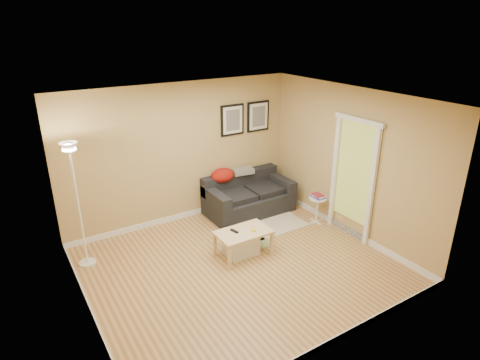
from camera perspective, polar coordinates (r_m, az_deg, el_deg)
The scene contains 25 objects.
floor at distance 6.52m, azimuth -0.14°, elevation -11.95°, with size 4.50×4.50×0.00m, color tan.
ceiling at distance 5.52m, azimuth -0.16°, elevation 11.11°, with size 4.50×4.50×0.00m, color white.
wall_back at distance 7.57m, azimuth -8.19°, elevation 3.68°, with size 4.50×4.50×0.00m, color tan.
wall_front at distance 4.52m, azimuth 13.59°, elevation -9.84°, with size 4.50×4.50×0.00m, color tan.
wall_left at distance 5.20m, azimuth -21.86°, elevation -6.47°, with size 4.00×4.00×0.00m, color tan.
wall_right at distance 7.27m, azimuth 15.11°, elevation 2.36°, with size 4.00×4.00×0.00m, color tan.
baseboard_back at distance 8.03m, azimuth -7.69°, elevation -4.85°, with size 4.50×0.02×0.10m, color white.
baseboard_front at distance 5.27m, azimuth 12.24°, elevation -21.46°, with size 4.50×0.02×0.10m, color white.
baseboard_left at distance 5.86m, azimuth -19.99°, elevation -17.31°, with size 0.02×4.00×0.10m, color white.
baseboard_right at distance 7.75m, azimuth 14.16°, elevation -6.40°, with size 0.02×4.00×0.10m, color white.
sofa at distance 8.04m, azimuth 1.29°, elevation -2.05°, with size 1.70×0.90×0.75m, color black, non-canonical shape.
red_throw at distance 7.92m, azimuth -2.45°, elevation 0.65°, with size 0.48×0.36×0.28m, color maroon, non-canonical shape.
plaid_throw at distance 8.12m, azimuth 0.36°, elevation 1.29°, with size 0.42×0.26×0.10m, color tan, non-canonical shape.
framed_print_left at distance 7.89m, azimuth -1.08°, elevation 8.41°, with size 0.50×0.04×0.60m, color black, non-canonical shape.
framed_print_right at distance 8.21m, azimuth 2.55°, elevation 8.92°, with size 0.50×0.04×0.60m, color black, non-canonical shape.
area_rug at distance 7.74m, azimuth 4.26°, elevation -6.16°, with size 1.25×0.85×0.01m, color beige.
green_runner at distance 7.07m, azimuth 1.20°, elevation -8.99°, with size 0.70×0.50×0.01m, color #668C4C.
coffee_table at distance 6.68m, azimuth 0.47°, elevation -8.85°, with size 0.87×0.53×0.44m, color beige, non-canonical shape.
remote_control at distance 6.56m, azimuth -0.81°, elevation -7.16°, with size 0.05×0.16×0.02m, color black.
tape_roll at distance 6.57m, azimuth 1.88°, elevation -7.07°, with size 0.07×0.07×0.03m, color yellow.
storage_bin at distance 6.73m, azimuth 0.12°, elevation -9.10°, with size 0.54×0.39×0.33m, color white, non-canonical shape.
side_table at distance 7.81m, azimuth 10.72°, elevation -4.20°, with size 0.33×0.33×0.51m, color white, non-canonical shape.
book_stack at distance 7.71m, azimuth 10.91°, elevation -2.19°, with size 0.17×0.23×0.07m, color #423195, non-canonical shape.
floor_lamp at distance 6.57m, azimuth -21.63°, elevation -3.89°, with size 0.26×0.26×2.00m, color white, non-canonical shape.
doorway at distance 7.23m, azimuth 15.47°, elevation -0.10°, with size 0.12×1.01×2.13m, color white, non-canonical shape.
Camera 1 is at (-2.87, -4.61, 3.62)m, focal length 30.44 mm.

